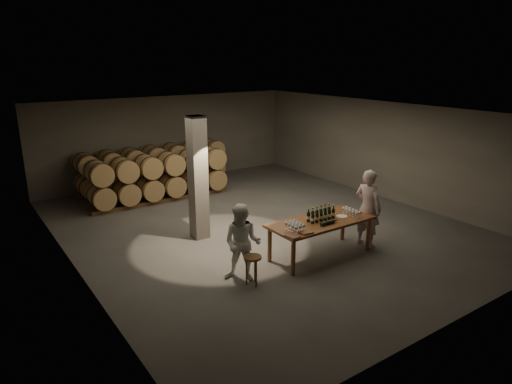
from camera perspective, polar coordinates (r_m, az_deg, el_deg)
room at (r=11.74m, az=-7.27°, el=1.68°), size 12.00×12.00×12.00m
tasting_table at (r=10.86m, az=8.12°, el=-4.05°), size 2.60×1.10×0.90m
barrel_stack_back at (r=16.69m, az=-12.62°, el=3.15°), size 5.48×0.95×1.57m
barrel_stack_front at (r=15.29m, az=-11.95°, el=1.96°), size 4.70×0.95×1.57m
bottle_cluster at (r=10.83m, az=8.13°, el=-2.86°), size 0.73×0.23×0.33m
lying_bottles at (r=10.57m, az=8.96°, el=-3.82°), size 0.49×0.09×0.09m
glass_cluster_left at (r=10.12m, az=4.90°, el=-4.10°), size 0.31×0.42×0.18m
glass_cluster_right at (r=11.26m, az=11.87°, el=-2.30°), size 0.19×0.52×0.16m
plate at (r=11.15m, az=10.68°, el=-3.01°), size 0.26×0.26×0.02m
notebook_near at (r=10.04m, az=6.27°, el=-5.02°), size 0.29×0.25×0.03m
notebook_corner at (r=9.82m, az=4.58°, el=-5.49°), size 0.27×0.33×0.03m
pen at (r=10.04m, az=6.70°, el=-5.10°), size 0.13×0.05×0.01m
stool at (r=9.56m, az=-0.43°, el=-8.68°), size 0.38×0.38×0.63m
person_man at (r=11.67m, az=13.80°, el=-1.95°), size 0.60×0.79×1.96m
person_woman at (r=9.62m, az=-1.71°, el=-6.39°), size 1.02×1.04×1.69m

